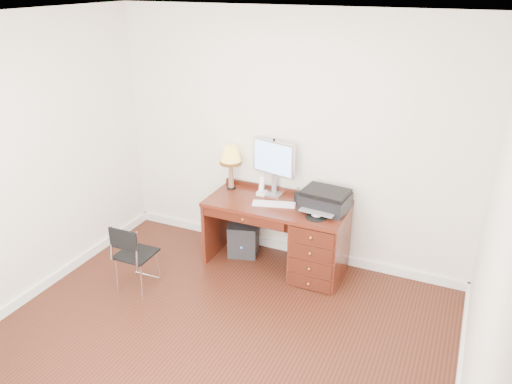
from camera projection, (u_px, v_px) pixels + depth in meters
The scene contains 12 objects.
ground at pixel (215, 342), 4.39m from camera, with size 4.00×4.00×0.00m, color black.
room_shell at pixel (246, 298), 4.90m from camera, with size 4.00×4.00×4.00m.
desk at pixel (304, 238), 5.28m from camera, with size 1.50×0.67×0.75m.
monitor at pixel (273, 161), 5.36m from camera, with size 0.52×0.22×0.60m.
keyboard at pixel (274, 204), 5.23m from camera, with size 0.45×0.13×0.02m, color white.
mouse_pad at pixel (316, 216), 4.95m from camera, with size 0.22×0.22×0.04m.
printer at pixel (325, 200), 5.10m from camera, with size 0.50×0.41×0.21m.
leg_lamp at pixel (231, 158), 5.49m from camera, with size 0.24×0.24×0.50m.
phone at pixel (262, 190), 5.44m from camera, with size 0.10×0.10×0.21m.
pen_cup at pixel (298, 198), 5.26m from camera, with size 0.09×0.09×0.11m, color black.
chair at pixel (132, 251), 4.94m from camera, with size 0.36×0.36×0.74m.
equipment_box at pixel (244, 238), 5.72m from camera, with size 0.32×0.32×0.37m, color black.
Camera 1 is at (1.77, -3.03, 2.98)m, focal length 35.00 mm.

